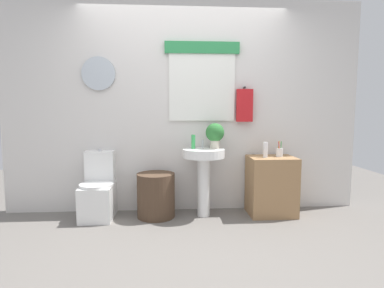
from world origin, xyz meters
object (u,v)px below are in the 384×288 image
at_px(potted_plant, 215,134).
at_px(wooden_cabinet, 271,186).
at_px(toothbrush_cup, 279,152).
at_px(soap_bottle, 193,142).
at_px(laundry_hamper, 156,195).
at_px(pedestal_sink, 204,167).
at_px(toilet, 99,192).
at_px(lotion_bottle, 265,150).

bearing_deg(potted_plant, wooden_cabinet, -5.02).
bearing_deg(toothbrush_cup, soap_bottle, 178.35).
relative_size(laundry_hamper, pedestal_sink, 0.65).
bearing_deg(toilet, wooden_cabinet, -1.04).
distance_m(wooden_cabinet, soap_bottle, 1.09).
bearing_deg(laundry_hamper, potted_plant, 4.86).
bearing_deg(pedestal_sink, toothbrush_cup, 1.25).
relative_size(wooden_cabinet, potted_plant, 2.32).
bearing_deg(toilet, toothbrush_cup, -0.46).
xyz_separation_m(laundry_hamper, pedestal_sink, (0.57, 0.00, 0.34)).
height_order(soap_bottle, potted_plant, potted_plant).
height_order(wooden_cabinet, lotion_bottle, lotion_bottle).
bearing_deg(soap_bottle, laundry_hamper, -173.60).
xyz_separation_m(toilet, potted_plant, (1.38, 0.02, 0.68)).
distance_m(laundry_hamper, toothbrush_cup, 1.57).
xyz_separation_m(pedestal_sink, lotion_bottle, (0.73, -0.04, 0.20)).
xyz_separation_m(toilet, toothbrush_cup, (2.16, -0.02, 0.46)).
height_order(pedestal_sink, potted_plant, potted_plant).
bearing_deg(toothbrush_cup, potted_plant, 177.06).
distance_m(laundry_hamper, potted_plant, 1.01).
distance_m(potted_plant, toothbrush_cup, 0.81).
bearing_deg(wooden_cabinet, lotion_bottle, -157.24).
relative_size(soap_bottle, toothbrush_cup, 0.90).
height_order(potted_plant, lotion_bottle, potted_plant).
xyz_separation_m(laundry_hamper, soap_bottle, (0.45, 0.05, 0.63)).
height_order(wooden_cabinet, toothbrush_cup, toothbrush_cup).
bearing_deg(lotion_bottle, toothbrush_cup, 17.48).
bearing_deg(lotion_bottle, pedestal_sink, 176.85).
bearing_deg(wooden_cabinet, pedestal_sink, 180.00).
xyz_separation_m(laundry_hamper, toothbrush_cup, (1.48, 0.02, 0.50)).
relative_size(wooden_cabinet, toothbrush_cup, 3.80).
distance_m(wooden_cabinet, potted_plant, 0.93).
bearing_deg(laundry_hamper, wooden_cabinet, 0.00).
xyz_separation_m(wooden_cabinet, soap_bottle, (-0.94, 0.05, 0.54)).
bearing_deg(laundry_hamper, soap_bottle, 6.40).
distance_m(laundry_hamper, pedestal_sink, 0.66).
bearing_deg(soap_bottle, toothbrush_cup, -1.65).
height_order(pedestal_sink, toothbrush_cup, toothbrush_cup).
distance_m(toilet, soap_bottle, 1.27).
height_order(toilet, potted_plant, potted_plant).
bearing_deg(soap_bottle, potted_plant, 2.20).
bearing_deg(toothbrush_cup, laundry_hamper, -179.23).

